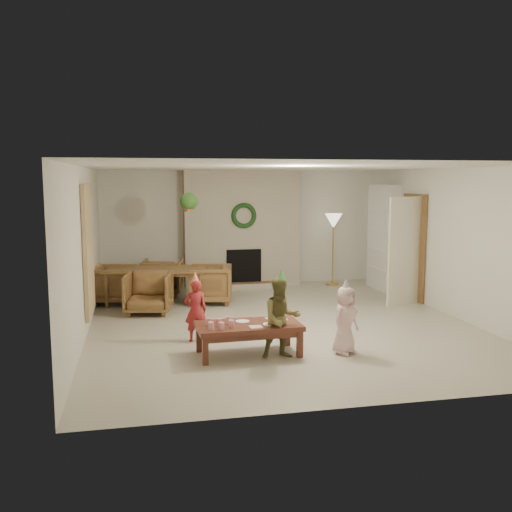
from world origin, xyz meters
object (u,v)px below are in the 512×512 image
object	(u,v)px
dining_chair_far	(162,277)
child_pink	(345,320)
child_red	(196,310)
child_plaid	(281,318)
dining_chair_near	(149,293)
coffee_table_top	(248,326)
dining_table	(156,286)
dining_chair_right	(210,284)
dining_chair_left	(112,284)

from	to	relation	value
dining_chair_far	child_pink	world-z (taller)	child_pink
child_red	child_plaid	bearing A→B (deg)	131.71
dining_chair_near	coffee_table_top	xyz separation A→B (m)	(1.24, -2.65, 0.03)
dining_chair_far	child_plaid	xyz separation A→B (m)	(1.33, -4.47, 0.17)
dining_table	dining_chair_near	distance (m)	0.81
child_plaid	dining_chair_far	bearing A→B (deg)	104.66
child_plaid	child_pink	size ratio (longest dim) A/B	1.16
dining_table	coffee_table_top	world-z (taller)	dining_table
child_pink	dining_chair_right	bearing A→B (deg)	77.75
dining_chair_near	child_plaid	world-z (taller)	child_plaid
child_plaid	child_red	bearing A→B (deg)	133.28
dining_chair_far	child_plaid	bearing A→B (deg)	117.30
dining_chair_left	child_pink	distance (m)	4.96
dining_chair_left	child_plaid	size ratio (longest dim) A/B	0.75
dining_chair_left	dining_chair_right	size ratio (longest dim) A/B	1.00
child_red	child_plaid	distance (m)	1.42
dining_chair_near	child_pink	bearing A→B (deg)	-38.04
dining_chair_near	coffee_table_top	size ratio (longest dim) A/B	0.58
dining_table	child_plaid	size ratio (longest dim) A/B	1.75
dining_chair_near	child_pink	size ratio (longest dim) A/B	0.86
dining_chair_near	child_pink	world-z (taller)	child_pink
dining_table	child_pink	size ratio (longest dim) A/B	2.03
dining_chair_left	dining_chair_right	distance (m)	1.83
dining_chair_left	child_pink	size ratio (longest dim) A/B	0.86
dining_chair_far	child_red	distance (m)	3.48
dining_chair_far	child_red	size ratio (longest dim) A/B	0.88
dining_table	child_pink	world-z (taller)	child_pink
child_red	coffee_table_top	bearing A→B (deg)	124.48
dining_chair_right	child_red	world-z (taller)	child_red
dining_chair_left	child_red	world-z (taller)	child_red
child_red	dining_chair_near	bearing A→B (deg)	-74.99
dining_chair_right	child_plaid	world-z (taller)	child_plaid
dining_chair_left	coffee_table_top	bearing A→B (deg)	-141.64
child_red	dining_chair_right	bearing A→B (deg)	-105.50
dining_chair_right	child_red	xyz separation A→B (m)	(-0.52, -2.48, 0.09)
dining_table	child_plaid	world-z (taller)	child_plaid
child_plaid	child_pink	xyz separation A→B (m)	(0.88, 0.00, -0.07)
dining_chair_near	dining_table	bearing A→B (deg)	90.00
dining_chair_far	child_red	xyz separation A→B (m)	(0.32, -3.47, 0.09)
dining_table	dining_chair_far	world-z (taller)	dining_chair_far
coffee_table_top	child_pink	distance (m)	1.29
child_plaid	dining_chair_right	bearing A→B (deg)	95.96
dining_chair_near	dining_chair_right	distance (m)	1.30
dining_table	dining_chair_far	distance (m)	0.81
dining_chair_far	child_pink	bearing A→B (deg)	127.05
coffee_table_top	child_red	size ratio (longest dim) A/B	1.53
dining_chair_near	dining_chair_far	world-z (taller)	same
dining_chair_left	coffee_table_top	size ratio (longest dim) A/B	0.58
dining_chair_left	child_red	size ratio (longest dim) A/B	0.88
dining_chair_right	coffee_table_top	size ratio (longest dim) A/B	0.58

